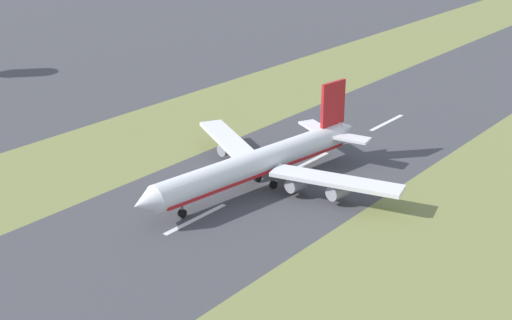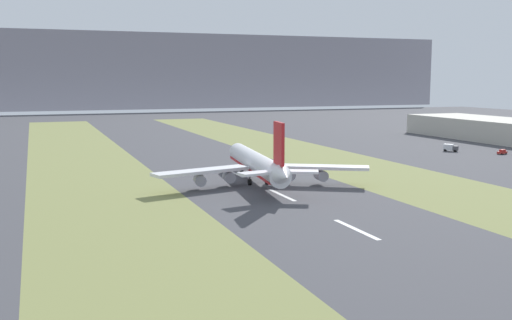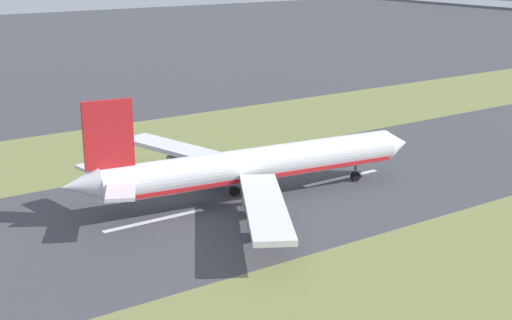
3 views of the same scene
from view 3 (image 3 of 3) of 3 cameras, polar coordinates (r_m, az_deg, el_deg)
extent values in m
plane|color=#424247|center=(125.42, -1.50, -3.35)|extent=(800.00, 800.00, 0.00)
cube|color=olive|center=(163.43, -10.04, 1.16)|extent=(40.00, 600.00, 0.01)
cube|color=olive|center=(93.81, 13.78, -11.03)|extent=(40.00, 600.00, 0.01)
cube|color=silver|center=(118.13, -8.11, -4.80)|extent=(1.20, 18.00, 0.01)
cube|color=silver|center=(139.04, 6.84, -1.44)|extent=(1.20, 18.00, 0.01)
cylinder|color=white|center=(125.47, 0.00, -0.35)|extent=(13.13, 56.31, 6.00)
cone|color=white|center=(141.29, 11.12, 1.27)|extent=(6.47, 5.71, 5.88)
cone|color=white|center=(115.34, -13.90, -1.97)|extent=(5.83, 6.60, 5.10)
cube|color=red|center=(125.96, 0.00, -1.07)|extent=(12.55, 54.05, 0.70)
cube|color=white|center=(138.36, -5.94, 0.79)|extent=(29.58, 13.13, 0.90)
cube|color=white|center=(107.87, 0.75, -3.73)|extent=(28.22, 19.45, 0.90)
cylinder|color=#93939E|center=(132.64, -3.29, -0.95)|extent=(3.79, 5.17, 3.20)
cylinder|color=#93939E|center=(139.40, -6.09, -0.15)|extent=(3.79, 5.17, 3.20)
cylinder|color=#93939E|center=(117.19, 0.23, -3.32)|extent=(3.79, 5.17, 3.20)
cylinder|color=#93939E|center=(108.21, 0.74, -5.05)|extent=(3.79, 5.17, 3.20)
cube|color=red|center=(114.31, -11.73, 2.03)|extent=(1.82, 8.04, 11.00)
cube|color=white|center=(121.46, -12.22, -0.82)|extent=(10.64, 6.17, 0.60)
cube|color=white|center=(111.33, -10.76, -2.34)|extent=(10.92, 8.26, 0.60)
cylinder|color=#59595E|center=(137.02, 7.98, -0.66)|extent=(0.50, 0.50, 3.20)
cylinder|color=black|center=(137.50, 7.95, -1.30)|extent=(1.12, 1.90, 1.80)
cylinder|color=#59595E|center=(127.58, -1.73, -1.81)|extent=(0.50, 0.50, 3.20)
cylinder|color=black|center=(128.09, -1.72, -2.49)|extent=(1.12, 1.90, 1.80)
cylinder|color=#59595E|center=(123.13, -0.70, -2.49)|extent=(0.50, 0.50, 3.20)
cylinder|color=black|center=(123.66, -0.70, -3.20)|extent=(1.12, 1.90, 1.80)
camera|label=1|loc=(266.78, 10.00, 21.46)|focal=50.00mm
camera|label=2|loc=(189.98, -65.65, 3.34)|focal=42.00mm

